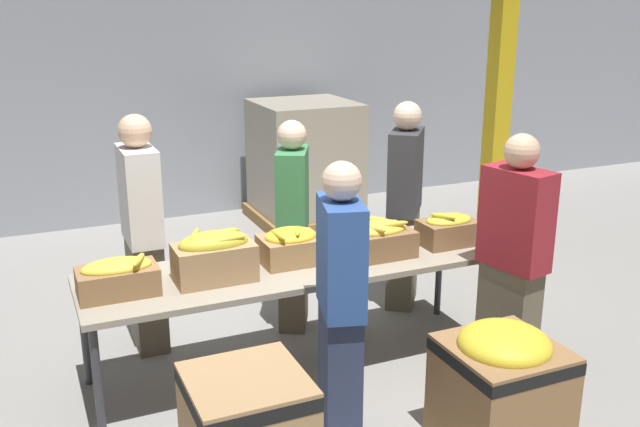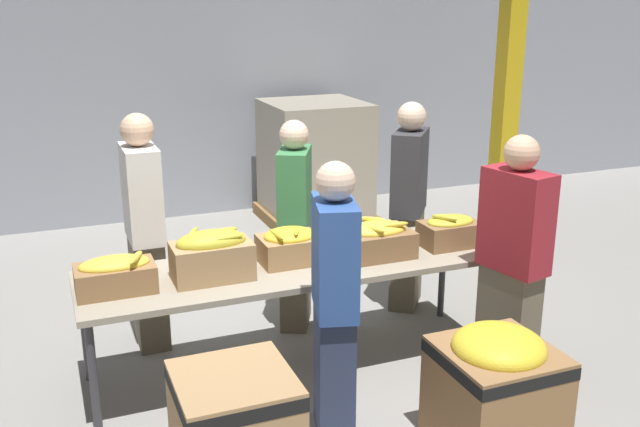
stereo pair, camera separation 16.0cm
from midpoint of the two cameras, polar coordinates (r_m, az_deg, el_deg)
The scene contains 16 objects.
ground_plane at distance 5.01m, azimuth -0.94°, elevation -12.09°, with size 30.00×30.00×0.00m, color gray.
wall_back at distance 8.09m, azimuth -10.96°, elevation 13.59°, with size 16.00×0.08×4.00m.
sorting_table at distance 4.70m, azimuth -0.98°, elevation -4.56°, with size 2.80×0.80×0.75m.
banana_box_0 at distance 4.36m, azimuth -15.04°, elevation -4.69°, with size 0.46×0.29×0.25m.
banana_box_1 at distance 4.42m, azimuth -7.62°, elevation -3.30°, with size 0.49×0.30×0.32m.
banana_box_2 at distance 4.67m, azimuth -1.48°, elevation -2.53°, with size 0.39×0.31×0.25m.
banana_box_3 at distance 4.81m, azimuth 5.54°, elevation -2.03°, with size 0.46×0.34×0.26m.
banana_box_4 at distance 5.08m, azimuth 11.23°, elevation -1.33°, with size 0.41×0.27×0.25m.
volunteer_0 at distance 4.69m, azimuth 16.09°, elevation -3.87°, with size 0.31×0.48×1.64m.
volunteer_1 at distance 3.98m, azimuth 2.33°, elevation -7.24°, with size 0.32×0.47×1.61m.
volunteer_2 at distance 5.31m, azimuth -1.15°, elevation -1.06°, with size 0.38×0.48×1.59m.
volunteer_3 at distance 5.70m, azimuth 7.88°, elevation 0.47°, with size 0.45×0.49×1.67m.
volunteer_4 at distance 5.12m, azimuth -12.97°, elevation -1.59°, with size 0.23×0.45×1.69m.
donation_bin_1 at distance 4.15m, azimuth 14.97°, elevation -13.22°, with size 0.60×0.60×0.73m.
support_pillar at distance 6.52m, azimuth 15.69°, elevation 12.55°, with size 0.17×0.17×4.00m.
pallet_stack_0 at distance 7.91m, azimuth 0.16°, elevation 4.02°, with size 1.13×1.13×1.35m.
Camera 2 is at (-1.47, -4.13, 2.43)m, focal length 40.00 mm.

